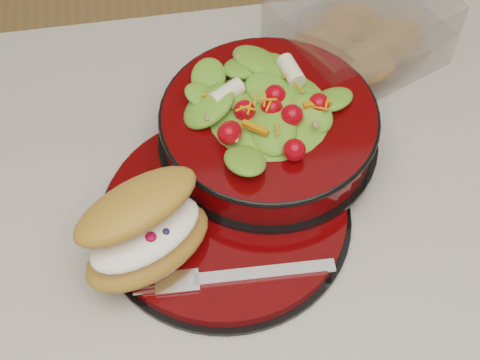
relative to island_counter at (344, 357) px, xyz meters
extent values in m
cube|color=#A6A398|center=(0.00, 0.00, 0.43)|extent=(1.24, 0.74, 0.04)
cylinder|color=black|center=(-0.19, 0.02, 0.45)|extent=(0.28, 0.28, 0.01)
cylinder|color=#520302|center=(-0.19, 0.02, 0.46)|extent=(0.26, 0.26, 0.01)
torus|color=black|center=(-0.18, 0.01, 0.46)|extent=(0.15, 0.15, 0.01)
cylinder|color=black|center=(-0.12, 0.11, 0.47)|extent=(0.25, 0.25, 0.01)
cylinder|color=#520302|center=(-0.12, 0.11, 0.49)|extent=(0.24, 0.24, 0.04)
torus|color=black|center=(-0.12, 0.11, 0.51)|extent=(0.25, 0.25, 0.01)
ellipsoid|color=#3D701F|center=(-0.12, 0.11, 0.51)|extent=(0.20, 0.20, 0.08)
sphere|color=red|center=(-0.07, 0.11, 0.56)|extent=(0.02, 0.02, 0.02)
sphere|color=red|center=(-0.09, 0.14, 0.56)|extent=(0.02, 0.02, 0.02)
sphere|color=red|center=(-0.12, 0.16, 0.56)|extent=(0.02, 0.02, 0.02)
sphere|color=red|center=(-0.16, 0.14, 0.56)|extent=(0.02, 0.02, 0.02)
sphere|color=red|center=(-0.17, 0.11, 0.56)|extent=(0.02, 0.02, 0.02)
sphere|color=red|center=(-0.16, 0.07, 0.56)|extent=(0.02, 0.02, 0.02)
sphere|color=red|center=(-0.12, 0.06, 0.56)|extent=(0.02, 0.02, 0.02)
sphere|color=red|center=(-0.09, 0.07, 0.56)|extent=(0.02, 0.02, 0.02)
cylinder|color=silver|center=(-0.09, 0.15, 0.56)|extent=(0.04, 0.04, 0.02)
cylinder|color=silver|center=(-0.17, 0.13, 0.56)|extent=(0.04, 0.04, 0.02)
cube|color=orange|center=(-0.15, 0.07, 0.56)|extent=(0.03, 0.03, 0.01)
cube|color=orange|center=(-0.07, 0.10, 0.56)|extent=(0.03, 0.02, 0.01)
ellipsoid|color=#C3853B|center=(-0.27, -0.02, 0.48)|extent=(0.16, 0.13, 0.04)
ellipsoid|color=white|center=(-0.27, -0.02, 0.51)|extent=(0.14, 0.11, 0.02)
ellipsoid|color=#C3853B|center=(-0.27, 0.00, 0.53)|extent=(0.15, 0.12, 0.03)
sphere|color=red|center=(-0.30, -0.02, 0.52)|extent=(0.01, 0.01, 0.01)
sphere|color=red|center=(-0.27, -0.03, 0.52)|extent=(0.01, 0.01, 0.01)
sphere|color=#191947|center=(-0.28, -0.02, 0.52)|extent=(0.01, 0.01, 0.01)
sphere|color=#191947|center=(-0.26, -0.02, 0.52)|extent=(0.01, 0.01, 0.01)
sphere|color=#191947|center=(-0.27, -0.03, 0.52)|extent=(0.01, 0.01, 0.01)
sphere|color=#191947|center=(-0.25, -0.03, 0.52)|extent=(0.01, 0.01, 0.01)
cube|color=silver|center=(-0.16, -0.06, 0.47)|extent=(0.14, 0.02, 0.00)
cube|color=silver|center=(-0.25, -0.06, 0.47)|extent=(0.05, 0.03, 0.00)
cube|color=white|center=(0.02, 0.24, 0.47)|extent=(0.24, 0.21, 0.05)
cube|color=white|center=(0.02, 0.24, 0.52)|extent=(0.24, 0.21, 0.04)
ellipsoid|color=#C3853B|center=(-0.03, 0.24, 0.47)|extent=(0.08, 0.06, 0.04)
ellipsoid|color=#C3853B|center=(0.06, 0.24, 0.47)|extent=(0.08, 0.06, 0.04)
ellipsoid|color=#C3853B|center=(0.02, 0.28, 0.47)|extent=(0.08, 0.06, 0.04)
ellipsoid|color=#C3853B|center=(0.02, 0.20, 0.47)|extent=(0.08, 0.06, 0.04)
camera|label=1|loc=(-0.24, -0.37, 1.07)|focal=50.00mm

